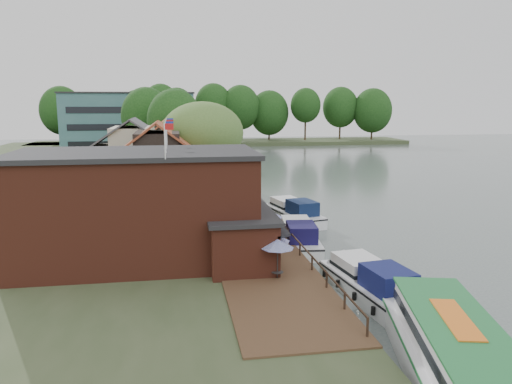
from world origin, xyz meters
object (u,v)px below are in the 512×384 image
umbrella_4 (249,220)px  cruiser_2 (293,209)px  umbrella_2 (266,233)px  cruiser_1 (298,233)px  swan (356,321)px  umbrella_0 (278,259)px  umbrella_3 (269,226)px  umbrella_1 (273,252)px  cruiser_0 (371,278)px  cottage_a (158,168)px  cottage_c (170,149)px  cottage_b (134,157)px  tour_boat (459,359)px  pub (168,205)px  hotel_block (130,123)px  willow (203,152)px

umbrella_4 → cruiser_2: umbrella_4 is taller
umbrella_2 → cruiser_1: bearing=48.6°
umbrella_4 → swan: 15.15m
umbrella_0 → umbrella_2: same height
swan → umbrella_3: bearing=100.1°
umbrella_1 → umbrella_2: bearing=84.6°
umbrella_3 → cruiser_0: 10.00m
swan → cottage_a: bearing=113.1°
cottage_a → cruiser_2: size_ratio=0.89×
cottage_c → cruiser_1: 31.33m
umbrella_2 → cruiser_0: 8.65m
cottage_b → cruiser_0: cottage_b is taller
cottage_c → umbrella_3: 32.19m
cruiser_2 → tour_boat: bearing=-103.6°
umbrella_2 → cruiser_2: (4.95, 12.26, -1.12)m
cottage_c → umbrella_1: (6.31, -37.61, -2.96)m
pub → umbrella_2: (6.74, 0.90, -2.36)m
cottage_c → umbrella_4: (6.12, -28.98, -2.96)m
hotel_block → umbrella_1: (14.31, -74.61, -4.86)m
cruiser_0 → cruiser_2: bearing=82.2°
cottage_a → umbrella_3: bearing=-55.8°
umbrella_4 → cruiser_0: umbrella_4 is taller
cottage_b → cruiser_1: size_ratio=1.00×
umbrella_1 → umbrella_2: same height
umbrella_4 → cruiser_2: 9.92m
cruiser_1 → cruiser_2: bearing=85.5°
cottage_a → umbrella_4: bearing=-54.5°
willow → tour_boat: willow is taller
cottage_b → cruiser_1: cottage_b is taller
pub → cottage_b: 25.33m
cottage_a → umbrella_3: 15.05m
hotel_block → umbrella_2: size_ratio=10.69×
umbrella_1 → cruiser_1: (3.69, 8.21, -1.14)m
umbrella_2 → pub: bearing=-172.4°
umbrella_2 → umbrella_0: bearing=-94.3°
hotel_block → tour_boat: (19.23, -87.07, -5.71)m
cruiser_0 → umbrella_1: bearing=147.0°
willow → cruiser_2: willow is taller
umbrella_0 → swan: 5.94m
umbrella_1 → umbrella_4: (-0.19, 8.63, 0.00)m
willow → umbrella_0: 25.51m
hotel_block → swan: 82.77m
pub → cruiser_1: (10.01, 4.60, -3.50)m
pub → umbrella_2: size_ratio=8.42×
cottage_c → umbrella_2: size_ratio=3.58×
umbrella_2 → cruiser_1: size_ratio=0.25×
cruiser_0 → tour_boat: tour_boat is taller
cottage_c → cruiser_2: cottage_c is taller
hotel_block → cottage_a: size_ratio=2.95×
cruiser_1 → cruiser_2: cruiser_2 is taller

